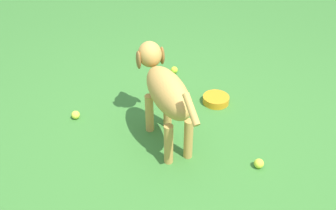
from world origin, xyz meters
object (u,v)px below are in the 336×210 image
dog (165,89)px  tennis_ball_1 (174,70)px  water_bowl (216,100)px  tennis_ball_0 (76,115)px  tennis_ball_2 (259,163)px

dog → tennis_ball_1: size_ratio=12.08×
dog → water_bowl: (0.55, -0.30, -0.40)m
water_bowl → dog: bearing=151.5°
dog → tennis_ball_0: dog is taller
tennis_ball_0 → tennis_ball_1: (0.88, -0.59, 0.00)m
tennis_ball_1 → water_bowl: bearing=-131.0°
dog → tennis_ball_1: bearing=-26.9°
dog → water_bowl: 0.74m
tennis_ball_2 → water_bowl: tennis_ball_2 is taller
tennis_ball_0 → tennis_ball_2: bearing=-97.9°
tennis_ball_1 → water_bowl: tennis_ball_1 is taller
dog → water_bowl: size_ratio=3.62×
tennis_ball_2 → tennis_ball_1: bearing=37.8°
tennis_ball_1 → tennis_ball_2: same height
tennis_ball_1 → water_bowl: (-0.39, -0.45, -0.00)m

